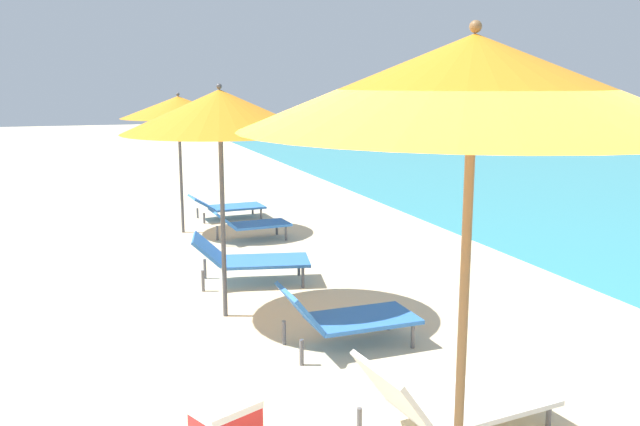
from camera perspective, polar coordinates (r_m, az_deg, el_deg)
umbrella_nearest at (r=3.34m, az=12.83°, el=10.65°), size 2.27×2.27×2.82m
lounger_nearest_shoreside at (r=5.20m, az=10.99°, el=-15.10°), size 1.52×0.84×0.63m
umbrella_second at (r=7.15m, az=-8.47°, el=8.48°), size 2.06×2.06×2.52m
lounger_second_shoreside at (r=8.64m, az=-6.06°, el=-3.81°), size 1.57×0.93×0.64m
lounger_second_inland at (r=6.58m, az=2.07°, el=-8.70°), size 1.34×0.66×0.64m
umbrella_farthest at (r=11.52m, az=-11.90°, el=8.74°), size 1.90×1.90×2.36m
lounger_farthest_shoreside at (r=12.78m, az=-7.93°, el=0.61°), size 1.40×0.72×0.47m
lounger_farthest_inland at (r=10.97m, az=-6.05°, el=-0.85°), size 1.30×0.64×0.55m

